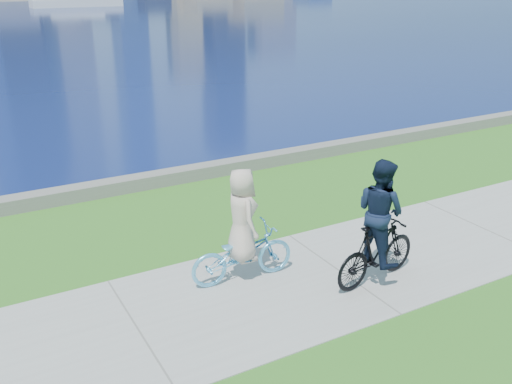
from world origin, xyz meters
TOP-DOWN VIEW (x-y plane):
  - ground at (0.00, 0.00)m, footprint 320.00×320.00m
  - concrete_path at (0.00, 0.00)m, footprint 80.00×3.50m
  - seawall at (0.00, 6.20)m, footprint 90.00×0.50m
  - ferry_far at (19.97, 91.50)m, footprint 14.20×4.06m
  - cyclist_woman at (2.23, 0.60)m, footprint 0.84×2.04m
  - cyclist_man at (4.35, -0.65)m, footprint 0.85×2.03m

SIDE VIEW (x-z plane):
  - ground at x=0.00m, z-range 0.00..0.00m
  - concrete_path at x=0.00m, z-range 0.00..0.02m
  - seawall at x=0.00m, z-range 0.00..0.35m
  - ferry_far at x=19.97m, z-range -0.16..1.77m
  - cyclist_woman at x=2.23m, z-range -0.26..1.91m
  - cyclist_man at x=4.35m, z-range -0.17..2.20m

